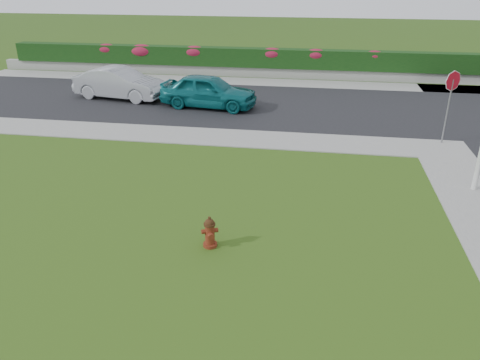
% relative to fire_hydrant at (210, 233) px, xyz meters
% --- Properties ---
extents(ground, '(120.00, 120.00, 0.00)m').
position_rel_fire_hydrant_xyz_m(ground, '(-0.04, -1.22, -0.38)').
color(ground, black).
rests_on(ground, ground).
extents(street_far, '(26.00, 8.00, 0.04)m').
position_rel_fire_hydrant_xyz_m(street_far, '(-5.04, 12.78, -0.36)').
color(street_far, black).
rests_on(street_far, ground).
extents(sidewalk_far, '(24.00, 2.00, 0.04)m').
position_rel_fire_hydrant_xyz_m(sidewalk_far, '(-6.04, 7.78, -0.36)').
color(sidewalk_far, gray).
rests_on(sidewalk_far, ground).
extents(curb_corner, '(2.00, 2.00, 0.04)m').
position_rel_fire_hydrant_xyz_m(curb_corner, '(6.96, 7.78, -0.36)').
color(curb_corner, gray).
rests_on(curb_corner, ground).
extents(sidewalk_beyond, '(34.00, 2.00, 0.04)m').
position_rel_fire_hydrant_xyz_m(sidewalk_beyond, '(-1.04, 17.78, -0.36)').
color(sidewalk_beyond, gray).
rests_on(sidewalk_beyond, ground).
extents(retaining_wall, '(34.00, 0.40, 0.60)m').
position_rel_fire_hydrant_xyz_m(retaining_wall, '(-1.04, 19.28, -0.08)').
color(retaining_wall, gray).
rests_on(retaining_wall, ground).
extents(hedge, '(32.00, 0.90, 1.10)m').
position_rel_fire_hydrant_xyz_m(hedge, '(-1.04, 19.38, 0.77)').
color(hedge, black).
rests_on(hedge, retaining_wall).
extents(fire_hydrant, '(0.41, 0.39, 0.79)m').
position_rel_fire_hydrant_xyz_m(fire_hydrant, '(0.00, 0.00, 0.00)').
color(fire_hydrant, '#4C150B').
rests_on(fire_hydrant, ground).
extents(sedan_teal, '(4.74, 2.39, 1.55)m').
position_rel_fire_hydrant_xyz_m(sedan_teal, '(-2.74, 11.96, 0.44)').
color(sedan_teal, '#0D6165').
rests_on(sedan_teal, street_far).
extents(sedan_silver, '(4.87, 2.41, 1.54)m').
position_rel_fire_hydrant_xyz_m(sedan_silver, '(-7.52, 12.84, 0.43)').
color(sedan_silver, '#AEB1B6').
rests_on(sedan_silver, street_far).
extents(stop_sign, '(0.63, 0.45, 2.76)m').
position_rel_fire_hydrant_xyz_m(stop_sign, '(7.10, 8.49, 1.69)').
color(stop_sign, slate).
rests_on(stop_sign, ground).
extents(flower_clump_a, '(1.28, 0.83, 0.64)m').
position_rel_fire_hydrant_xyz_m(flower_clump_a, '(-10.99, 19.28, 1.07)').
color(flower_clump_a, '#A51C3B').
rests_on(flower_clump_a, hedge).
extents(flower_clump_b, '(1.55, 1.00, 0.78)m').
position_rel_fire_hydrant_xyz_m(flower_clump_b, '(-8.66, 19.28, 1.02)').
color(flower_clump_b, '#A51C3B').
rests_on(flower_clump_b, hedge).
extents(flower_clump_c, '(1.40, 0.90, 0.70)m').
position_rel_fire_hydrant_xyz_m(flower_clump_c, '(-5.28, 19.28, 1.05)').
color(flower_clump_c, '#A51C3B').
rests_on(flower_clump_c, hedge).
extents(flower_clump_d, '(1.34, 0.86, 0.67)m').
position_rel_fire_hydrant_xyz_m(flower_clump_d, '(-0.49, 19.28, 1.06)').
color(flower_clump_d, '#A51C3B').
rests_on(flower_clump_d, hedge).
extents(flower_clump_e, '(1.31, 0.84, 0.66)m').
position_rel_fire_hydrant_xyz_m(flower_clump_e, '(2.11, 19.28, 1.06)').
color(flower_clump_e, '#A51C3B').
rests_on(flower_clump_e, hedge).
extents(flower_clump_f, '(1.14, 0.73, 0.57)m').
position_rel_fire_hydrant_xyz_m(flower_clump_f, '(5.48, 19.28, 1.10)').
color(flower_clump_f, '#A51C3B').
rests_on(flower_clump_f, hedge).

